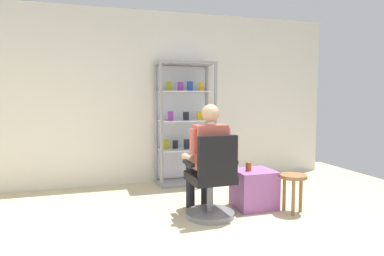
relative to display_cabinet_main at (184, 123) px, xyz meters
The scene contains 7 objects.
back_wall 0.60m from the display_cabinet_main, 149.37° to the left, with size 6.00×0.10×2.70m, color silver.
display_cabinet_main is the anchor object (origin of this frame).
office_chair 1.77m from the display_cabinet_main, 95.22° to the right, with size 0.57×0.56×0.96m.
seated_shopkeeper 1.53m from the display_cabinet_main, 96.02° to the right, with size 0.50×0.58×1.29m.
storage_crate 1.70m from the display_cabinet_main, 71.72° to the right, with size 0.48×0.45×0.47m, color #9E599E.
tea_glass 1.58m from the display_cabinet_main, 74.93° to the right, with size 0.07×0.07×0.11m, color brown.
wooden_stool 2.04m from the display_cabinet_main, 64.91° to the right, with size 0.32×0.32×0.46m.
Camera 1 is at (-1.10, -2.48, 1.38)m, focal length 32.50 mm.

